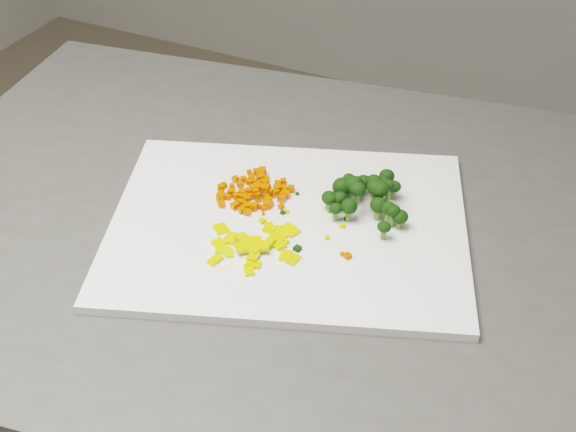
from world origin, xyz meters
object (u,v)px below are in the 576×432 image
at_px(cutting_board, 288,226).
at_px(broccoli_pile, 373,193).
at_px(carrot_pile, 254,186).
at_px(pepper_pile, 255,241).

distance_m(cutting_board, broccoli_pile, 0.11).
bearing_deg(carrot_pile, cutting_board, -27.58).
distance_m(carrot_pile, broccoli_pile, 0.15).
bearing_deg(broccoli_pile, cutting_board, -141.42).
height_order(carrot_pile, pepper_pile, carrot_pile).
relative_size(cutting_board, broccoli_pile, 3.75).
relative_size(pepper_pile, broccoli_pile, 0.97).
xyz_separation_m(pepper_pile, broccoli_pile, (0.09, 0.12, 0.02)).
relative_size(cutting_board, carrot_pile, 4.50).
height_order(cutting_board, carrot_pile, carrot_pile).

